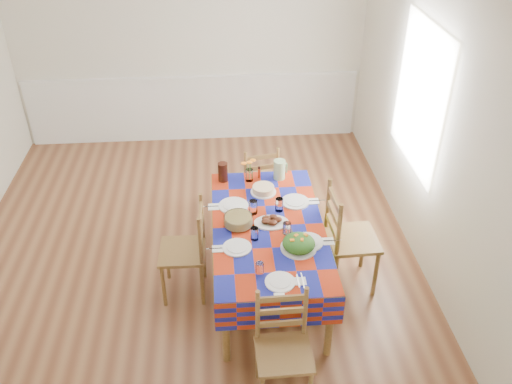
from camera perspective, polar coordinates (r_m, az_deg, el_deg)
The scene contains 23 objects.
room at distance 4.88m, azimuth -7.74°, elevation 6.12°, with size 4.58×5.08×2.78m.
wainscot at distance 7.49m, azimuth -6.59°, elevation 8.94°, with size 4.41×0.06×0.92m.
window_right at distance 5.42m, azimuth 16.81°, elevation 9.62°, with size 1.40×1.40×0.00m, color white.
dining_table at distance 4.79m, azimuth 1.29°, elevation -4.30°, with size 0.98×1.82×0.71m.
setting_near_head at distance 4.20m, azimuth 1.84°, elevation -8.93°, with size 0.38×0.25×0.11m.
setting_left_near at distance 4.52m, azimuth -1.40°, elevation -5.32°, with size 0.44×0.26×0.12m.
setting_left_far at distance 4.94m, azimuth -1.71°, elevation -1.49°, with size 0.50×0.30×0.13m.
setting_right_near at distance 4.58m, azimuth 4.74°, elevation -4.76°, with size 0.49×0.28×0.13m.
setting_right_far at distance 4.99m, azimuth 3.62°, elevation -1.12°, with size 0.49×0.28×0.13m.
meat_platter at distance 4.76m, azimuth 1.61°, elevation -3.08°, with size 0.31×0.22×0.06m.
salad_platter at distance 4.48m, azimuth 4.52°, elevation -5.46°, with size 0.30×0.30×0.13m.
pasta_bowl at distance 4.73m, azimuth -1.88°, elevation -3.01°, with size 0.25×0.25×0.09m.
cake at distance 5.16m, azimuth 0.78°, elevation 0.26°, with size 0.25×0.25×0.07m.
serving_utensils at distance 4.70m, azimuth 3.33°, elevation -3.97°, with size 0.14×0.32×0.01m.
flower_vase at distance 5.30m, azimuth -0.73°, elevation 2.13°, with size 0.15×0.12×0.24m.
hot_sauce at distance 5.37m, azimuth 0.33°, elevation 2.12°, with size 0.03×0.03×0.13m, color red.
green_pitcher at distance 5.34m, azimuth 2.48°, elevation 2.38°, with size 0.12×0.12×0.20m, color #A4CA8F.
tea_pitcher at distance 5.31m, azimuth -3.50°, elevation 2.12°, with size 0.10×0.10×0.19m, color black.
name_card at distance 4.08m, azimuth 2.46°, elevation -10.76°, with size 0.08×0.03×0.02m, color white.
chair_near at distance 4.09m, azimuth 2.88°, elevation -16.19°, with size 0.41×0.39×0.91m.
chair_far at distance 5.83m, azimuth 0.24°, elevation 1.13°, with size 0.46×0.45×0.90m.
chair_left at distance 4.88m, azimuth -7.26°, elevation -6.18°, with size 0.42×0.44×0.96m.
chair_right at distance 4.97m, azimuth 9.58°, elevation -4.92°, with size 0.46×0.48×1.05m.
Camera 1 is at (0.31, -4.33, 3.56)m, focal length 38.00 mm.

